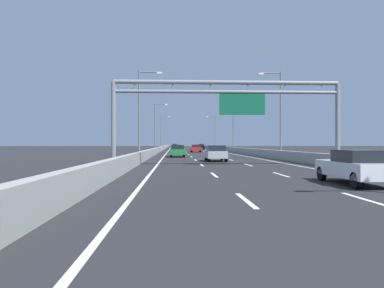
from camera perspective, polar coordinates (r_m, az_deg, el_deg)
ground_plane at (r=98.72m, az=-0.39°, el=-0.86°), size 260.00×260.00×0.00m
lane_dash_left_1 at (r=11.45m, az=8.09°, el=-8.37°), size 0.16×3.00×0.01m
lane_dash_left_2 at (r=20.30m, az=3.33°, el=-4.65°), size 0.16×3.00×0.01m
lane_dash_left_3 at (r=29.25m, az=1.49°, el=-3.19°), size 0.16×3.00×0.01m
lane_dash_left_4 at (r=38.22m, az=0.51°, el=-2.41°), size 0.16×3.00×0.01m
lane_dash_left_5 at (r=47.20m, az=-0.09°, el=-1.93°), size 0.16×3.00×0.01m
lane_dash_left_6 at (r=56.19m, az=-0.50°, el=-1.60°), size 0.16×3.00×0.01m
lane_dash_left_7 at (r=65.18m, az=-0.80°, el=-1.36°), size 0.16×3.00×0.01m
lane_dash_left_8 at (r=74.17m, az=-1.03°, el=-1.18°), size 0.16×3.00×0.01m
lane_dash_left_9 at (r=83.17m, az=-1.20°, el=-1.04°), size 0.16×3.00×0.01m
lane_dash_left_10 at (r=92.16m, az=-1.34°, el=-0.93°), size 0.16×3.00×0.01m
lane_dash_left_11 at (r=101.16m, az=-1.46°, el=-0.83°), size 0.16×3.00×0.01m
lane_dash_left_12 at (r=110.16m, az=-1.56°, el=-0.75°), size 0.16×3.00×0.01m
lane_dash_left_13 at (r=119.15m, az=-1.64°, el=-0.69°), size 0.16×3.00×0.01m
lane_dash_left_14 at (r=128.15m, az=-1.71°, el=-0.63°), size 0.16×3.00×0.01m
lane_dash_left_15 at (r=137.15m, az=-1.78°, el=-0.58°), size 0.16×3.00×0.01m
lane_dash_left_16 at (r=146.15m, az=-1.83°, el=-0.54°), size 0.16×3.00×0.01m
lane_dash_left_17 at (r=155.15m, az=-1.88°, el=-0.50°), size 0.16×3.00×0.01m
lane_dash_right_1 at (r=12.62m, az=24.52°, el=-7.59°), size 0.16×3.00×0.01m
lane_dash_right_2 at (r=20.99m, az=13.19°, el=-4.50°), size 0.16×3.00×0.01m
lane_dash_right_3 at (r=29.73m, az=8.44°, el=-3.14°), size 0.16×3.00×0.01m
lane_dash_right_4 at (r=38.59m, az=5.86°, el=-2.39°), size 0.16×3.00×0.01m
lane_dash_right_5 at (r=47.50m, az=4.25°, el=-1.91°), size 0.16×3.00×0.01m
lane_dash_right_6 at (r=56.44m, az=3.15°, el=-1.59°), size 0.16×3.00×0.01m
lane_dash_right_7 at (r=65.40m, az=2.35°, el=-1.36°), size 0.16×3.00×0.01m
lane_dash_right_8 at (r=74.36m, az=1.75°, el=-1.18°), size 0.16×3.00×0.01m
lane_dash_right_9 at (r=83.34m, az=1.27°, el=-1.04°), size 0.16×3.00×0.01m
lane_dash_right_10 at (r=92.32m, az=0.89°, el=-0.92°), size 0.16×3.00×0.01m
lane_dash_right_11 at (r=101.30m, az=0.57°, el=-0.83°), size 0.16×3.00×0.01m
lane_dash_right_12 at (r=110.28m, az=0.31°, el=-0.75°), size 0.16×3.00×0.01m
lane_dash_right_13 at (r=119.27m, az=0.09°, el=-0.69°), size 0.16×3.00×0.01m
lane_dash_right_14 at (r=128.26m, az=-0.11°, el=-0.63°), size 0.16×3.00×0.01m
lane_dash_right_15 at (r=137.25m, az=-0.27°, el=-0.58°), size 0.16×3.00×0.01m
lane_dash_right_16 at (r=146.24m, az=-0.42°, el=-0.54°), size 0.16×3.00×0.01m
lane_dash_right_17 at (r=155.24m, az=-0.55°, el=-0.50°), size 0.16×3.00×0.01m
edge_line_left at (r=86.65m, az=-3.54°, el=-0.99°), size 0.16×176.00×0.01m
edge_line_right at (r=87.12m, az=3.38°, el=-0.99°), size 0.16×176.00×0.01m
barrier_left at (r=108.67m, az=-4.23°, el=-0.52°), size 0.45×220.00×0.95m
barrier_right at (r=109.17m, az=3.03°, el=-0.52°), size 0.45×220.00×0.95m
sign_gantry at (r=28.44m, az=5.59°, el=6.53°), size 17.08×0.36×6.36m
streetlamp_left_mid at (r=41.25m, az=-7.62°, el=5.27°), size 2.58×0.28×9.50m
streetlamp_right_mid at (r=42.64m, az=12.88°, el=5.10°), size 2.58×0.28×9.50m
streetlamp_left_far at (r=74.45m, az=-5.40°, el=2.97°), size 2.58×0.28×9.50m
streetlamp_right_far at (r=75.23m, az=6.05°, el=2.94°), size 2.58×0.28×9.50m
streetlamp_left_distant at (r=107.73m, az=-4.55°, el=2.09°), size 2.58×0.28×9.50m
streetlamp_right_distant at (r=108.27m, az=3.38°, el=2.08°), size 2.58×0.28×9.50m
yellow_car at (r=122.41m, az=-2.60°, el=-0.31°), size 1.76×4.37×1.48m
black_car at (r=105.04m, az=1.36°, el=-0.38°), size 1.73×4.17×1.49m
blue_car at (r=71.87m, az=-2.32°, el=-0.64°), size 1.85×4.58×1.43m
silver_car at (r=35.52m, az=3.58°, el=-1.39°), size 1.77×4.15×1.49m
red_car at (r=71.48m, az=0.58°, el=-0.63°), size 1.86×4.58×1.42m
white_car at (r=16.96m, az=23.41°, el=-3.13°), size 1.73×4.37×1.42m
green_car at (r=46.82m, az=-2.19°, el=-1.02°), size 1.78×4.57×1.47m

